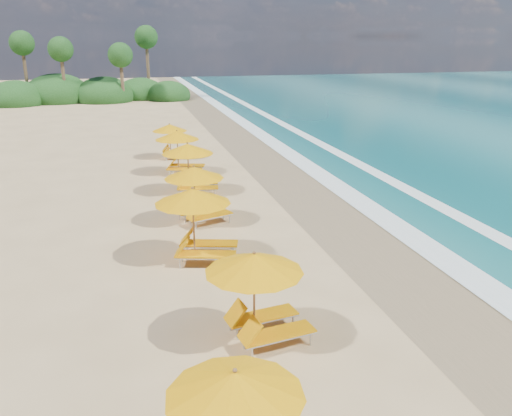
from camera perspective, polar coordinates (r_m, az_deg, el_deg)
ground at (r=18.86m, az=0.00°, el=-3.47°), size 160.00×160.00×0.00m
wet_sand at (r=20.14m, az=11.12°, el=-2.39°), size 4.00×160.00×0.01m
surf_foam at (r=21.39m, az=17.70°, el=-1.65°), size 4.00×160.00×0.01m
station_2 at (r=12.41m, az=0.56°, el=-8.83°), size 2.74×2.61×2.31m
station_3 at (r=16.88m, az=-6.08°, el=-1.24°), size 3.05×2.96×2.44m
station_4 at (r=20.39m, az=-6.16°, el=1.88°), size 2.95×2.90×2.29m
station_5 at (r=24.34m, az=-6.84°, el=4.61°), size 2.79×2.65×2.37m
station_6 at (r=27.98m, az=-8.03°, el=6.24°), size 2.94×2.86×2.32m
station_7 at (r=31.84m, az=-8.90°, el=7.35°), size 2.22×2.04×2.07m
treeline at (r=63.08m, az=-19.55°, el=11.56°), size 25.80×8.80×9.74m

